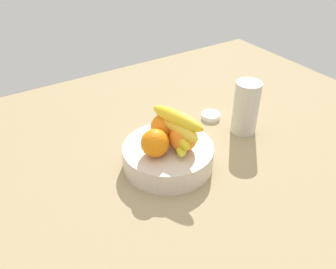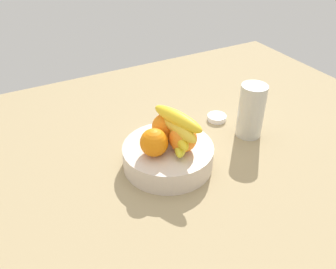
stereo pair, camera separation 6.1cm
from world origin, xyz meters
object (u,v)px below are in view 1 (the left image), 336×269
Objects in this scene: fruit_bowl at (168,156)px; orange_center at (164,127)px; orange_front_right at (183,138)px; banana_bunch at (178,128)px; orange_front_left at (155,143)px; jar_lid at (211,116)px; thermos_tumbler at (246,108)px.

fruit_bowl is 3.36× the size of orange_center.
orange_front_right reaches higher than fruit_bowl.
orange_center is 5.08cm from banana_bunch.
orange_front_left and orange_front_right have the same top height.
banana_bunch reaches higher than jar_lid.
orange_front_right is 3.00cm from banana_bunch.
banana_bunch is at bearing 168.42° from fruit_bowl.
orange_front_right is 1.19× the size of jar_lid.
orange_front_right is 7.32cm from orange_center.
thermos_tumbler reaches higher than orange_center.
orange_center is 0.44× the size of thermos_tumbler.
orange_front_right is (-7.60, 1.95, 0.00)cm from orange_front_left.
orange_front_left is 7.94cm from orange_center.
orange_front_right is at bearing 90.02° from banana_bunch.
thermos_tumbler is (-26.94, -2.09, -3.10)cm from banana_bunch.
orange_front_left is at bearing 4.49° from thermos_tumbler.
orange_front_left is at bearing -14.41° from orange_front_right.
fruit_bowl is 29.22cm from jar_lid.
banana_bunch is at bearing -175.33° from orange_front_left.
banana_bunch is at bearing 109.23° from orange_center.
fruit_bowl is 8.52cm from orange_front_left.
thermos_tumbler is (-26.93, -4.66, -1.55)cm from orange_front_right.
orange_center is 0.42× the size of banana_bunch.
fruit_bowl is 3.36× the size of orange_front_left.
fruit_bowl is at bearing -165.87° from orange_front_left.
fruit_bowl is 1.46× the size of thermos_tumbler.
orange_front_right is (-2.83, 3.15, 6.96)cm from fruit_bowl.
fruit_bowl is 8.98cm from banana_bunch.
jar_lid is at bearing -71.88° from thermos_tumbler.
banana_bunch is (-7.60, -0.62, 1.55)cm from orange_front_left.
banana_bunch reaches higher than fruit_bowl.
orange_front_left is at bearing 4.67° from banana_bunch.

